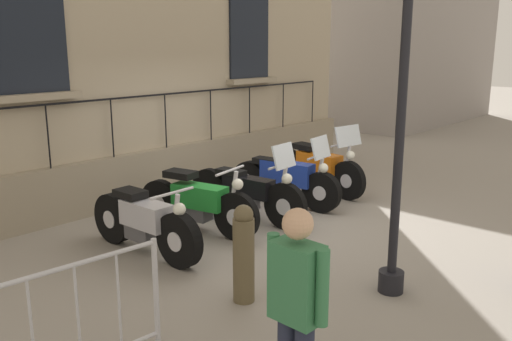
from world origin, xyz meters
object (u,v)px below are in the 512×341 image
Objects in this scene: motorcycle_black at (247,193)px; bollard at (244,253)px; motorcycle_green at (198,203)px; crowd_barrier at (56,326)px; motorcycle_silver at (145,223)px; pedestrian_walking at (296,306)px; motorcycle_blue at (286,180)px; motorcycle_orange at (318,167)px.

motorcycle_black is 2.06× the size of bollard.
crowd_barrier is (1.96, -3.25, 0.13)m from motorcycle_green.
motorcycle_silver is at bearing 176.56° from bollard.
motorcycle_black is at bearing 113.58° from crowd_barrier.
motorcycle_black is at bearing 136.96° from pedestrian_walking.
motorcycle_black is 1.02m from motorcycle_blue.
pedestrian_walking reaches higher than motorcycle_black.
bollard is (1.98, -1.15, 0.10)m from motorcycle_green.
motorcycle_black reaches higher than motorcycle_green.
motorcycle_orange is 2.05× the size of bollard.
bollard is at bearing -58.31° from motorcycle_blue.
motorcycle_silver is 0.93× the size of motorcycle_orange.
motorcycle_blue is 5.45m from pedestrian_walking.
motorcycle_blue is (-0.06, 1.02, -0.00)m from motorcycle_black.
pedestrian_walking is at bearing -20.01° from motorcycle_silver.
motorcycle_green is at bearing 121.07° from crowd_barrier.
motorcycle_orange reaches higher than motorcycle_blue.
motorcycle_green is 1.25× the size of pedestrian_walking.
motorcycle_silver is 4.03m from motorcycle_orange.
bollard is (0.02, 2.11, -0.02)m from crowd_barrier.
pedestrian_walking is at bearing -32.73° from motorcycle_green.
motorcycle_silver is 1.86m from bollard.
motorcycle_blue is at bearing 129.49° from pedestrian_walking.
motorcycle_silver is at bearing -88.18° from motorcycle_orange.
crowd_barrier is at bearing -70.14° from motorcycle_blue.
motorcycle_green is 3.80m from crowd_barrier.
motorcycle_green is 1.90× the size of bollard.
motorcycle_orange is (-0.10, 1.08, 0.02)m from motorcycle_blue.
motorcycle_orange is at bearing 95.11° from motorcycle_blue.
motorcycle_silver is at bearing -89.40° from motorcycle_blue.
motorcycle_silver is 2.95m from motorcycle_blue.
motorcycle_black is (0.02, 1.93, 0.02)m from motorcycle_silver.
motorcycle_silver is at bearing 159.99° from pedestrian_walking.
motorcycle_silver is 0.92× the size of motorcycle_black.
motorcycle_black is 4.68m from pedestrian_walking.
motorcycle_black is 1.18× the size of crowd_barrier.
motorcycle_orange is at bearing 94.16° from motorcycle_black.
crowd_barrier is at bearing -148.60° from pedestrian_walking.
motorcycle_blue is 5.49m from crowd_barrier.
motorcycle_silver is at bearing 129.59° from crowd_barrier.
motorcycle_blue reaches higher than crowd_barrier.
motorcycle_green reaches higher than motorcycle_silver.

